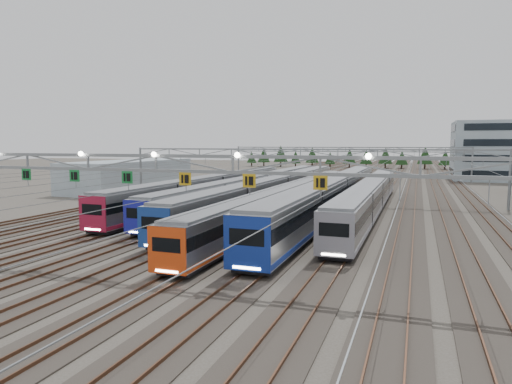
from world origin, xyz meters
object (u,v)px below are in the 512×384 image
(train_f, at_px, (371,196))
(gantry_near, at_px, (155,166))
(train_a, at_px, (214,188))
(depot_bldg_north, at_px, (503,151))
(gantry_far, at_px, (346,153))
(west_shed, at_px, (131,175))
(train_e, at_px, (335,193))
(train_b, at_px, (259,186))
(train_d, at_px, (292,198))
(gantry_mid, at_px, (300,159))
(train_c, at_px, (279,189))

(train_f, bearing_deg, gantry_near, -109.92)
(train_a, xyz_separation_m, depot_bldg_north, (46.74, 61.96, 4.80))
(gantry_far, distance_m, west_shed, 51.70)
(gantry_near, bearing_deg, train_f, 70.08)
(train_e, relative_size, west_shed, 2.13)
(train_b, relative_size, west_shed, 2.23)
(gantry_far, height_order, west_shed, gantry_far)
(train_a, distance_m, train_e, 18.12)
(gantry_far, xyz_separation_m, west_shed, (-35.13, -37.76, -3.65))
(train_d, distance_m, train_e, 6.34)
(train_a, bearing_deg, gantry_near, -71.51)
(train_a, bearing_deg, west_shed, 149.87)
(gantry_mid, height_order, gantry_far, same)
(train_b, distance_m, train_d, 16.54)
(train_d, relative_size, train_e, 0.92)
(train_e, distance_m, gantry_far, 54.29)
(train_e, bearing_deg, train_a, 173.36)
(gantry_mid, bearing_deg, train_e, -52.23)
(train_a, relative_size, gantry_far, 0.94)
(train_e, distance_m, gantry_near, 32.48)
(train_e, xyz_separation_m, depot_bldg_north, (28.74, 64.06, 4.66))
(train_b, xyz_separation_m, depot_bldg_north, (42.24, 54.64, 4.93))
(train_a, height_order, west_shed, west_shed)
(train_b, distance_m, depot_bldg_north, 69.24)
(train_b, height_order, gantry_far, gantry_far)
(train_b, bearing_deg, west_shed, 167.03)
(train_b, height_order, depot_bldg_north, depot_bldg_north)
(gantry_far, relative_size, depot_bldg_north, 2.56)
(train_a, height_order, train_f, train_a)
(train_f, bearing_deg, train_b, 151.78)
(train_c, bearing_deg, gantry_far, 87.36)
(train_a, height_order, train_e, train_e)
(train_f, relative_size, west_shed, 1.75)
(gantry_far, bearing_deg, train_f, -78.22)
(train_b, bearing_deg, train_e, -34.91)
(train_c, height_order, gantry_far, gantry_far)
(train_e, bearing_deg, train_c, 151.46)
(train_d, height_order, gantry_far, gantry_far)
(train_d, height_order, depot_bldg_north, depot_bldg_north)
(train_b, xyz_separation_m, train_f, (18.00, -9.66, 0.10))
(train_f, relative_size, depot_bldg_north, 2.39)
(train_f, relative_size, gantry_near, 0.93)
(gantry_far, bearing_deg, west_shed, -132.94)
(train_a, relative_size, train_e, 0.83)
(train_c, height_order, train_d, train_c)
(train_c, distance_m, train_f, 14.44)
(train_e, relative_size, depot_bldg_north, 2.91)
(gantry_mid, relative_size, gantry_far, 1.00)
(gantry_far, xyz_separation_m, depot_bldg_north, (35.49, 10.34, 0.60))
(gantry_near, relative_size, depot_bldg_north, 2.56)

